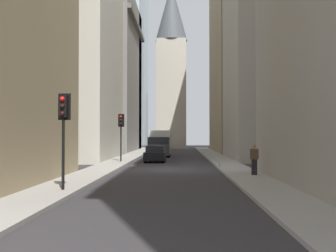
{
  "coord_description": "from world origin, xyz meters",
  "views": [
    {
      "loc": [
        -29.28,
        -0.75,
        2.4
      ],
      "look_at": [
        13.56,
        0.42,
        3.27
      ],
      "focal_mm": 45.11,
      "sensor_mm": 36.0,
      "label": 1
    }
  ],
  "objects": [
    {
      "name": "ground_plane",
      "position": [
        0.0,
        0.0,
        0.0
      ],
      "size": [
        135.0,
        135.0,
        0.0
      ],
      "primitive_type": "plane",
      "color": "#302D30"
    },
    {
      "name": "sidewalk_right",
      "position": [
        0.0,
        4.5,
        0.07
      ],
      "size": [
        90.0,
        2.2,
        0.14
      ],
      "primitive_type": "cube",
      "color": "gray",
      "rests_on": "ground_plane"
    },
    {
      "name": "sidewalk_left",
      "position": [
        0.0,
        -4.5,
        0.07
      ],
      "size": [
        90.0,
        2.2,
        0.14
      ],
      "primitive_type": "cube",
      "color": "gray",
      "rests_on": "ground_plane"
    },
    {
      "name": "building_left_midfar",
      "position": [
        11.76,
        -10.59,
        11.81
      ],
      "size": [
        12.76,
        10.5,
        23.6
      ],
      "color": "#A8A091",
      "rests_on": "ground_plane"
    },
    {
      "name": "building_left_far",
      "position": [
        29.35,
        -10.6,
        13.84
      ],
      "size": [
        19.75,
        10.0,
        27.68
      ],
      "color": "#9E8966",
      "rests_on": "ground_plane"
    },
    {
      "name": "building_right_midfar",
      "position": [
        10.83,
        10.6,
        13.15
      ],
      "size": [
        13.5,
        10.0,
        26.3
      ],
      "color": "beige",
      "rests_on": "ground_plane"
    },
    {
      "name": "building_right_far",
      "position": [
        31.11,
        10.59,
        10.92
      ],
      "size": [
        19.3,
        10.5,
        21.82
      ],
      "color": "gray",
      "rests_on": "ground_plane"
    },
    {
      "name": "church_spire",
      "position": [
        43.77,
        0.66,
        15.07
      ],
      "size": [
        5.57,
        5.57,
        28.86
      ],
      "color": "beige",
      "rests_on": "ground_plane"
    },
    {
      "name": "delivery_truck",
      "position": [
        16.77,
        1.4,
        1.46
      ],
      "size": [
        6.46,
        2.25,
        2.84
      ],
      "color": "silver",
      "rests_on": "ground_plane"
    },
    {
      "name": "sedan_black",
      "position": [
        7.93,
        1.4,
        0.66
      ],
      "size": [
        4.3,
        1.78,
        1.42
      ],
      "color": "black",
      "rests_on": "ground_plane"
    },
    {
      "name": "traffic_light_foreground",
      "position": [
        -12.13,
        4.02,
        3.05
      ],
      "size": [
        0.43,
        0.52,
        3.96
      ],
      "color": "black",
      "rests_on": "sidewalk_right"
    },
    {
      "name": "traffic_light_midblock",
      "position": [
        6.24,
        4.21,
        3.09
      ],
      "size": [
        0.43,
        0.52,
        4.02
      ],
      "color": "black",
      "rests_on": "sidewalk_right"
    },
    {
      "name": "pedestrian",
      "position": [
        -5.53,
        -4.94,
        1.08
      ],
      "size": [
        0.26,
        0.44,
        1.72
      ],
      "color": "black",
      "rests_on": "sidewalk_left"
    },
    {
      "name": "discarded_bottle",
      "position": [
        0.73,
        -3.58,
        0.25
      ],
      "size": [
        0.07,
        0.07,
        0.27
      ],
      "color": "#999EA3",
      "rests_on": "sidewalk_left"
    }
  ]
}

